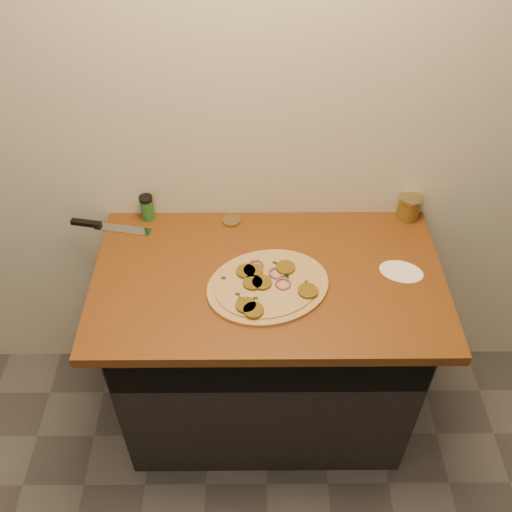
{
  "coord_description": "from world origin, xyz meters",
  "views": [
    {
      "loc": [
        -0.05,
        0.07,
        2.3
      ],
      "look_at": [
        -0.04,
        1.46,
        0.95
      ],
      "focal_mm": 40.0,
      "sensor_mm": 36.0,
      "label": 1
    }
  ],
  "objects_px": {
    "chefs_knife": "(104,226)",
    "salsa_jar": "(409,207)",
    "pizza": "(267,285)",
    "spice_shaker": "(147,208)"
  },
  "relations": [
    {
      "from": "pizza",
      "to": "salsa_jar",
      "type": "xyz_separation_m",
      "value": [
        0.54,
        0.36,
        0.04
      ]
    },
    {
      "from": "chefs_knife",
      "to": "salsa_jar",
      "type": "distance_m",
      "value": 1.14
    },
    {
      "from": "chefs_knife",
      "to": "salsa_jar",
      "type": "bearing_deg",
      "value": 2.56
    },
    {
      "from": "pizza",
      "to": "spice_shaker",
      "type": "distance_m",
      "value": 0.57
    },
    {
      "from": "pizza",
      "to": "salsa_jar",
      "type": "relative_size",
      "value": 5.43
    },
    {
      "from": "salsa_jar",
      "to": "spice_shaker",
      "type": "bearing_deg",
      "value": -180.0
    },
    {
      "from": "pizza",
      "to": "chefs_knife",
      "type": "height_order",
      "value": "pizza"
    },
    {
      "from": "pizza",
      "to": "salsa_jar",
      "type": "height_order",
      "value": "salsa_jar"
    },
    {
      "from": "pizza",
      "to": "spice_shaker",
      "type": "relative_size",
      "value": 5.13
    },
    {
      "from": "spice_shaker",
      "to": "pizza",
      "type": "bearing_deg",
      "value": -39.14
    }
  ]
}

